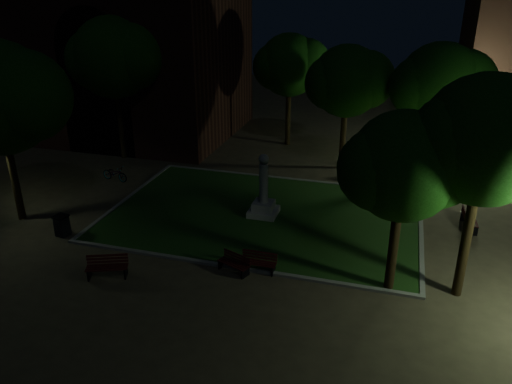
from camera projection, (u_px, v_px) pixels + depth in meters
ground at (252, 234)px, 23.34m from camera, size 80.00×80.00×0.00m
lawn at (263, 215)px, 25.08m from camera, size 15.00×10.00×0.08m
lawn_kerb at (263, 215)px, 25.08m from camera, size 15.40×10.40×0.12m
monument at (264, 199)px, 24.72m from camera, size 1.40×1.40×3.20m
building_main at (100, 32)px, 36.67m from camera, size 20.00×12.00×15.00m
tree_west at (0, 98)px, 22.39m from camera, size 6.40×5.23×8.68m
tree_north_er at (349, 81)px, 29.27m from camera, size 5.24×4.28×7.58m
tree_ne at (441, 85)px, 27.14m from camera, size 5.69×4.65×7.97m
tree_east at (488, 141)px, 16.49m from camera, size 5.50×4.49×8.32m
tree_se at (406, 167)px, 17.21m from camera, size 4.84×3.95×7.01m
tree_nw at (115, 58)px, 30.65m from camera, size 6.20×5.06×9.03m
tree_far_north at (291, 65)px, 33.63m from camera, size 5.20×4.24×7.72m
lamppost_nw at (117, 107)px, 33.37m from camera, size 1.18×0.28×4.41m
lamppost_ne at (475, 121)px, 29.89m from camera, size 1.18×0.28×4.49m
bench_near_left at (234, 264)px, 20.21m from camera, size 1.47×0.96×0.76m
bench_near_right at (259, 263)px, 20.26m from camera, size 1.48×0.53×0.81m
bench_west_near at (107, 267)px, 19.87m from camera, size 1.72×1.13×0.89m
bench_right_side at (468, 220)px, 23.72m from camera, size 0.67×1.72×0.93m
bench_far_side at (362, 172)px, 29.69m from camera, size 1.57×0.96×0.81m
trash_bin at (62, 225)px, 23.03m from camera, size 0.66×0.66×1.00m
bicycle at (115, 173)px, 29.29m from camera, size 1.80×0.88×0.90m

